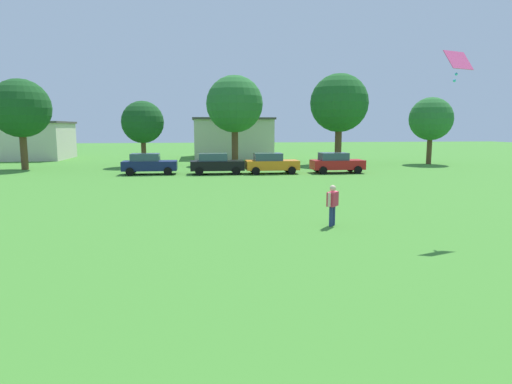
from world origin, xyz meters
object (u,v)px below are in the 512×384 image
at_px(parked_car_navy_0, 149,164).
at_px(tree_far_right, 431,119).
at_px(parked_car_red_3, 336,163).
at_px(tree_far_left, 21,109).
at_px(adult_bystander, 332,202).
at_px(parked_car_orange_2, 271,163).
at_px(tree_center, 235,104).
at_px(tree_right, 339,103).
at_px(tree_left, 143,122).
at_px(kite, 458,62).
at_px(parked_car_black_1, 216,164).

distance_m(parked_car_navy_0, tree_far_right, 28.65).
xyz_separation_m(parked_car_red_3, tree_far_left, (-26.77, 6.53, 4.54)).
relative_size(adult_bystander, parked_car_navy_0, 0.37).
relative_size(parked_car_orange_2, tree_far_right, 0.63).
xyz_separation_m(tree_center, tree_right, (10.48, -1.59, 0.10)).
bearing_deg(tree_center, parked_car_navy_0, -130.30).
relative_size(parked_car_orange_2, tree_left, 0.69).
bearing_deg(adult_bystander, tree_far_right, -175.07).
bearing_deg(tree_right, kite, -100.47).
height_order(parked_car_black_1, parked_car_orange_2, same).
height_order(kite, parked_car_orange_2, kite).
relative_size(parked_car_navy_0, tree_far_left, 0.54).
xyz_separation_m(parked_car_navy_0, parked_car_black_1, (5.39, -0.51, 0.00)).
bearing_deg(parked_car_red_3, tree_center, 126.82).
bearing_deg(tree_left, tree_center, 10.21).
xyz_separation_m(parked_car_orange_2, tree_right, (8.37, 8.27, 5.31)).
distance_m(adult_bystander, kite, 6.52).
height_order(kite, tree_center, tree_center).
relative_size(kite, parked_car_red_3, 0.27).
bearing_deg(tree_left, tree_far_right, -1.94).
bearing_deg(parked_car_red_3, tree_right, 71.08).
bearing_deg(parked_car_black_1, parked_car_orange_2, -2.76).
xyz_separation_m(kite, parked_car_black_1, (-7.47, 21.04, -5.12)).
xyz_separation_m(tree_left, tree_right, (19.47, 0.03, 1.94)).
bearing_deg(tree_far_right, parked_car_navy_0, -166.70).
bearing_deg(tree_far_left, adult_bystander, -51.46).
xyz_separation_m(parked_car_black_1, tree_right, (12.84, 8.05, 5.31)).
relative_size(parked_car_black_1, parked_car_red_3, 1.00).
xyz_separation_m(parked_car_red_3, tree_far_right, (12.34, 7.50, 3.74)).
height_order(parked_car_red_3, tree_far_right, tree_far_right).
bearing_deg(tree_far_right, tree_right, 173.88).
bearing_deg(adult_bystander, parked_car_black_1, -129.64).
height_order(parked_car_red_3, tree_left, tree_left).
bearing_deg(parked_car_navy_0, tree_far_left, 154.09).
distance_m(parked_car_orange_2, tree_right, 12.91).
distance_m(parked_car_black_1, tree_center, 11.21).
bearing_deg(parked_car_navy_0, parked_car_black_1, -5.38).
bearing_deg(tree_right, tree_far_left, -176.19).
height_order(tree_center, tree_far_right, tree_center).
relative_size(kite, tree_center, 0.13).
height_order(parked_car_orange_2, tree_left, tree_left).
bearing_deg(tree_right, parked_car_red_3, -108.92).
height_order(adult_bystander, tree_left, tree_left).
bearing_deg(tree_far_left, tree_right, 3.81).
bearing_deg(tree_far_right, tree_center, 172.55).
height_order(kite, tree_far_left, tree_far_left).
bearing_deg(tree_far_right, tree_left, 178.06).
relative_size(kite, parked_car_navy_0, 0.27).
height_order(parked_car_navy_0, parked_car_orange_2, same).
distance_m(parked_car_navy_0, parked_car_red_3, 15.34).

